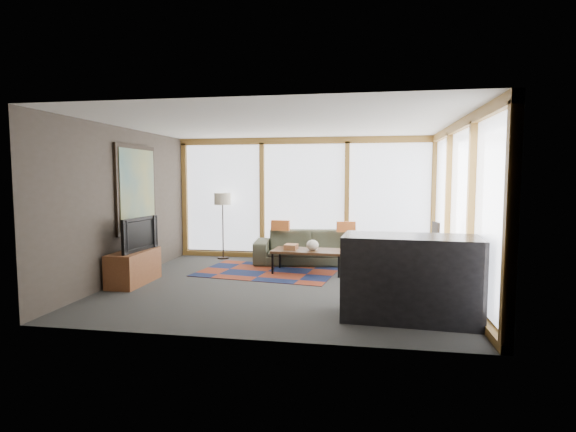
% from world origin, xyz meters
% --- Properties ---
extents(ground, '(5.50, 5.50, 0.00)m').
position_xyz_m(ground, '(0.00, 0.00, 0.00)').
color(ground, '#292826').
rests_on(ground, ground).
extents(room_envelope, '(5.52, 5.02, 2.62)m').
position_xyz_m(room_envelope, '(0.49, 0.56, 1.54)').
color(room_envelope, '#3E352C').
rests_on(room_envelope, ground).
extents(rug, '(2.67, 1.92, 0.01)m').
position_xyz_m(rug, '(-0.48, 0.94, 0.01)').
color(rug, maroon).
rests_on(rug, ground).
extents(sofa, '(2.37, 1.13, 0.67)m').
position_xyz_m(sofa, '(0.23, 1.89, 0.33)').
color(sofa, '#333729').
rests_on(sofa, ground).
extents(pillow_left, '(0.39, 0.14, 0.21)m').
position_xyz_m(pillow_left, '(-0.41, 1.89, 0.77)').
color(pillow_left, '#D1662B').
rests_on(pillow_left, sofa).
extents(pillow_right, '(0.39, 0.19, 0.20)m').
position_xyz_m(pillow_right, '(0.93, 1.87, 0.77)').
color(pillow_right, '#D1662B').
rests_on(pillow_right, sofa).
extents(floor_lamp, '(0.36, 0.36, 1.42)m').
position_xyz_m(floor_lamp, '(-1.72, 2.13, 0.71)').
color(floor_lamp, black).
rests_on(floor_lamp, ground).
extents(coffee_table, '(1.32, 0.71, 0.43)m').
position_xyz_m(coffee_table, '(0.27, 1.01, 0.21)').
color(coffee_table, black).
rests_on(coffee_table, ground).
extents(book_stack, '(0.24, 0.29, 0.09)m').
position_xyz_m(book_stack, '(-0.05, 1.02, 0.47)').
color(book_stack, '#945B35').
rests_on(book_stack, coffee_table).
extents(vase, '(0.26, 0.26, 0.19)m').
position_xyz_m(vase, '(0.36, 0.96, 0.52)').
color(vase, beige).
rests_on(vase, coffee_table).
extents(bookshelf, '(0.44, 2.41, 0.60)m').
position_xyz_m(bookshelf, '(2.43, 0.14, 0.30)').
color(bookshelf, black).
rests_on(bookshelf, ground).
extents(bowl_a, '(0.20, 0.20, 0.09)m').
position_xyz_m(bowl_a, '(2.44, -0.41, 0.65)').
color(bowl_a, black).
rests_on(bowl_a, bookshelf).
extents(bowl_b, '(0.20, 0.20, 0.09)m').
position_xyz_m(bowl_b, '(2.45, -0.04, 0.65)').
color(bowl_b, black).
rests_on(bowl_b, bookshelf).
extents(shelf_picture, '(0.09, 0.30, 0.39)m').
position_xyz_m(shelf_picture, '(2.50, 0.86, 0.80)').
color(shelf_picture, black).
rests_on(shelf_picture, bookshelf).
extents(tv_console, '(0.45, 1.09, 0.54)m').
position_xyz_m(tv_console, '(-2.47, -0.31, 0.27)').
color(tv_console, brown).
rests_on(tv_console, ground).
extents(television, '(0.22, 0.98, 0.56)m').
position_xyz_m(television, '(-2.45, -0.26, 0.82)').
color(television, black).
rests_on(television, tv_console).
extents(bar_counter, '(1.70, 0.88, 1.04)m').
position_xyz_m(bar_counter, '(1.85, -1.47, 0.52)').
color(bar_counter, black).
rests_on(bar_counter, ground).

